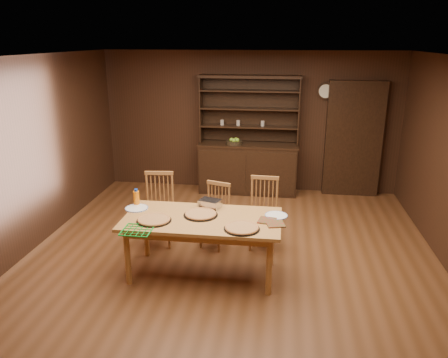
# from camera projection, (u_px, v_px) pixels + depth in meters

# --- Properties ---
(floor) EXTENTS (6.00, 6.00, 0.00)m
(floor) POSITION_uv_depth(u_px,v_px,m) (230.00, 261.00, 5.76)
(floor) COLOR brown
(floor) RESTS_ON ground
(room_shell) EXTENTS (6.00, 6.00, 6.00)m
(room_shell) POSITION_uv_depth(u_px,v_px,m) (230.00, 144.00, 5.28)
(room_shell) COLOR white
(room_shell) RESTS_ON floor
(china_hutch) EXTENTS (1.84, 0.52, 2.17)m
(china_hutch) POSITION_uv_depth(u_px,v_px,m) (248.00, 162.00, 8.18)
(china_hutch) COLOR black
(china_hutch) RESTS_ON floor
(doorway) EXTENTS (1.00, 0.18, 2.10)m
(doorway) POSITION_uv_depth(u_px,v_px,m) (353.00, 139.00, 7.92)
(doorway) COLOR black
(doorway) RESTS_ON floor
(wall_clock) EXTENTS (0.30, 0.05, 0.30)m
(wall_clock) POSITION_uv_depth(u_px,v_px,m) (326.00, 91.00, 7.79)
(wall_clock) COLOR black
(wall_clock) RESTS_ON room_shell
(dining_table) EXTENTS (1.89, 0.94, 0.75)m
(dining_table) POSITION_uv_depth(u_px,v_px,m) (202.00, 224.00, 5.26)
(dining_table) COLOR #BF7D42
(dining_table) RESTS_ON floor
(chair_left) EXTENTS (0.46, 0.44, 1.03)m
(chair_left) POSITION_uv_depth(u_px,v_px,m) (159.00, 206.00, 6.16)
(chair_left) COLOR #A36737
(chair_left) RESTS_ON floor
(chair_center) EXTENTS (0.47, 0.45, 0.91)m
(chair_center) POSITION_uv_depth(u_px,v_px,m) (216.00, 213.00, 6.08)
(chair_center) COLOR #A36737
(chair_center) RESTS_ON floor
(chair_right) EXTENTS (0.42, 0.40, 1.00)m
(chair_right) POSITION_uv_depth(u_px,v_px,m) (263.00, 210.00, 6.06)
(chair_right) COLOR #A36737
(chair_right) RESTS_ON floor
(pizza_left) EXTENTS (0.41, 0.41, 0.04)m
(pizza_left) POSITION_uv_depth(u_px,v_px,m) (154.00, 220.00, 5.14)
(pizza_left) COLOR black
(pizza_left) RESTS_ON dining_table
(pizza_right) EXTENTS (0.41, 0.41, 0.04)m
(pizza_right) POSITION_uv_depth(u_px,v_px,m) (242.00, 228.00, 4.91)
(pizza_right) COLOR black
(pizza_right) RESTS_ON dining_table
(pizza_center) EXTENTS (0.42, 0.42, 0.04)m
(pizza_center) POSITION_uv_depth(u_px,v_px,m) (201.00, 214.00, 5.30)
(pizza_center) COLOR black
(pizza_center) RESTS_ON dining_table
(cooling_rack) EXTENTS (0.42, 0.42, 0.01)m
(cooling_rack) POSITION_uv_depth(u_px,v_px,m) (137.00, 230.00, 4.88)
(cooling_rack) COLOR #0B9325
(cooling_rack) RESTS_ON dining_table
(plate_left) EXTENTS (0.29, 0.29, 0.02)m
(plate_left) POSITION_uv_depth(u_px,v_px,m) (137.00, 208.00, 5.51)
(plate_left) COLOR white
(plate_left) RESTS_ON dining_table
(plate_right) EXTENTS (0.28, 0.28, 0.02)m
(plate_right) POSITION_uv_depth(u_px,v_px,m) (276.00, 215.00, 5.28)
(plate_right) COLOR white
(plate_right) RESTS_ON dining_table
(foil_dish) EXTENTS (0.30, 0.26, 0.10)m
(foil_dish) POSITION_uv_depth(u_px,v_px,m) (210.00, 204.00, 5.54)
(foil_dish) COLOR silver
(foil_dish) RESTS_ON dining_table
(juice_bottle) EXTENTS (0.08, 0.08, 0.22)m
(juice_bottle) POSITION_uv_depth(u_px,v_px,m) (136.00, 198.00, 5.60)
(juice_bottle) COLOR orange
(juice_bottle) RESTS_ON dining_table
(pot_holder_a) EXTENTS (0.24, 0.24, 0.01)m
(pot_holder_a) POSITION_uv_depth(u_px,v_px,m) (275.00, 224.00, 5.04)
(pot_holder_a) COLOR #A3121C
(pot_holder_a) RESTS_ON dining_table
(pot_holder_b) EXTENTS (0.23, 0.23, 0.02)m
(pot_holder_b) POSITION_uv_depth(u_px,v_px,m) (267.00, 221.00, 5.13)
(pot_holder_b) COLOR #A3121C
(pot_holder_b) RESTS_ON dining_table
(fruit_bowl) EXTENTS (0.30, 0.30, 0.12)m
(fruit_bowl) POSITION_uv_depth(u_px,v_px,m) (234.00, 142.00, 8.03)
(fruit_bowl) COLOR black
(fruit_bowl) RESTS_ON china_hutch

